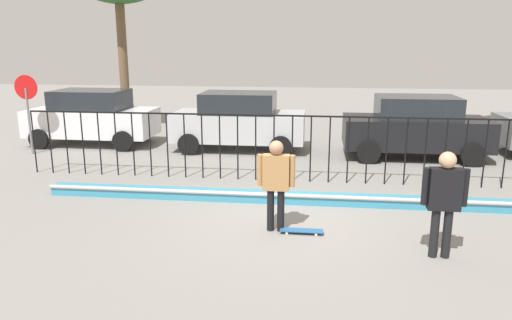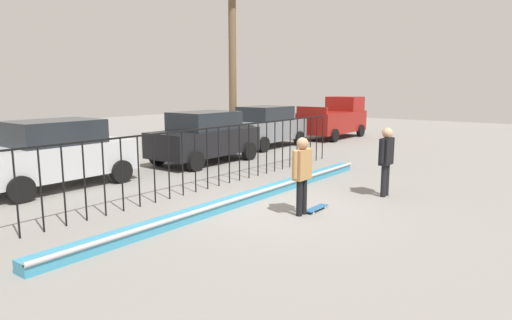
{
  "view_description": "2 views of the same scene",
  "coord_description": "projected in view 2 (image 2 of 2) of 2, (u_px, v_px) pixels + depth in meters",
  "views": [
    {
      "loc": [
        0.56,
        -9.06,
        3.45
      ],
      "look_at": [
        -0.72,
        1.19,
        0.94
      ],
      "focal_mm": 33.7,
      "sensor_mm": 36.0,
      "label": 1
    },
    {
      "loc": [
        -8.39,
        -5.55,
        2.83
      ],
      "look_at": [
        0.05,
        0.85,
        1.07
      ],
      "focal_mm": 31.34,
      "sensor_mm": 36.0,
      "label": 2
    }
  ],
  "objects": [
    {
      "name": "ground_plane",
      "position": [
        284.0,
        209.0,
        10.37
      ],
      "size": [
        60.0,
        60.0,
        0.0
      ],
      "primitive_type": "plane",
      "color": "gray"
    },
    {
      "name": "skateboarder",
      "position": [
        302.0,
        169.0,
        9.77
      ],
      "size": [
        0.7,
        0.26,
        1.73
      ],
      "rotation": [
        0.0,
        0.0,
        -0.14
      ],
      "color": "black",
      "rests_on": "ground"
    },
    {
      "name": "parked_car_black",
      "position": [
        205.0,
        137.0,
        16.58
      ],
      "size": [
        4.3,
        2.12,
        1.9
      ],
      "rotation": [
        0.0,
        0.0,
        -0.04
      ],
      "color": "black",
      "rests_on": "ground"
    },
    {
      "name": "camera_operator",
      "position": [
        386.0,
        155.0,
        11.47
      ],
      "size": [
        0.72,
        0.27,
        1.79
      ],
      "rotation": [
        0.0,
        0.0,
        2.06
      ],
      "color": "black",
      "rests_on": "ground"
    },
    {
      "name": "skateboard",
      "position": [
        316.0,
        208.0,
        10.26
      ],
      "size": [
        0.8,
        0.2,
        0.07
      ],
      "rotation": [
        0.0,
        0.0,
        0.09
      ],
      "color": "#26598C",
      "rests_on": "ground"
    },
    {
      "name": "parked_car_gray",
      "position": [
        266.0,
        126.0,
        20.89
      ],
      "size": [
        4.3,
        2.12,
        1.9
      ],
      "rotation": [
        0.0,
        0.0,
        -0.07
      ],
      "color": "slate",
      "rests_on": "ground"
    },
    {
      "name": "pickup_truck",
      "position": [
        335.0,
        119.0,
        24.66
      ],
      "size": [
        4.7,
        2.12,
        2.24
      ],
      "rotation": [
        0.0,
        0.0,
        0.04
      ],
      "color": "maroon",
      "rests_on": "ground"
    },
    {
      "name": "perimeter_fence",
      "position": [
        195.0,
        153.0,
        11.9
      ],
      "size": [
        14.04,
        0.04,
        1.71
      ],
      "color": "black",
      "rests_on": "ground"
    },
    {
      "name": "parked_car_silver",
      "position": [
        55.0,
        153.0,
        12.5
      ],
      "size": [
        4.3,
        2.12,
        1.9
      ],
      "rotation": [
        0.0,
        0.0,
        -0.05
      ],
      "color": "#B7BABF",
      "rests_on": "ground"
    },
    {
      "name": "bowl_coping_ledge",
      "position": [
        247.0,
        197.0,
        11.01
      ],
      "size": [
        11.0,
        0.4,
        0.27
      ],
      "color": "teal",
      "rests_on": "ground"
    }
  ]
}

